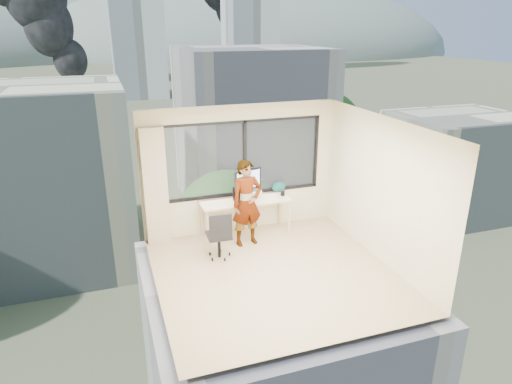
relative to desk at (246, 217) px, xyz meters
name	(u,v)px	position (x,y,z in m)	size (l,w,h in m)	color
floor	(275,273)	(0.00, -1.66, -0.38)	(4.00, 4.00, 0.01)	tan
ceiling	(277,125)	(0.00, -1.66, 2.23)	(4.00, 4.00, 0.01)	white
wall_front	(334,260)	(0.00, -3.66, 0.93)	(4.00, 0.01, 2.60)	beige
wall_left	(151,219)	(-2.00, -1.66, 0.93)	(0.01, 4.00, 2.60)	beige
wall_right	(381,190)	(2.00, -1.66, 0.93)	(0.01, 4.00, 2.60)	beige
window_wall	(242,158)	(0.05, 0.34, 1.15)	(3.30, 0.16, 1.55)	black
curtain	(155,187)	(-1.72, 0.22, 0.77)	(0.45, 0.14, 2.30)	beige
desk	(246,217)	(0.00, 0.00, 0.00)	(1.80, 0.60, 0.75)	#D3B58D
chair	(219,234)	(-0.76, -0.78, 0.10)	(0.48, 0.48, 0.94)	black
person	(247,203)	(-0.10, -0.41, 0.47)	(0.62, 0.41, 1.69)	#2D2D33
monitor	(248,184)	(0.08, 0.07, 0.69)	(0.62, 0.13, 0.62)	black
game_console	(254,192)	(0.26, 0.26, 0.41)	(0.33, 0.28, 0.08)	white
laptop	(243,195)	(-0.06, -0.01, 0.49)	(0.36, 0.38, 0.23)	black
cellphone	(248,201)	(0.02, -0.07, 0.38)	(0.12, 0.06, 0.01)	black
pen_cup	(283,193)	(0.80, -0.01, 0.43)	(0.09, 0.09, 0.11)	black
handbag	(279,187)	(0.80, 0.22, 0.49)	(0.29, 0.15, 0.22)	#0B4437
exterior_ground	(111,98)	(0.00, 118.34, -14.38)	(400.00, 400.00, 0.04)	#515B3D
near_bldg_a	(20,181)	(-9.00, 28.34, -7.38)	(16.00, 12.00, 14.00)	#F5F0CD
near_bldg_b	(251,127)	(12.00, 36.34, -6.38)	(14.00, 13.00, 16.00)	silver
near_bldg_c	(455,165)	(30.00, 26.34, -9.38)	(12.00, 10.00, 10.00)	#F5F0CD
far_tower_b	(137,38)	(8.00, 118.34, 0.62)	(13.00, 13.00, 30.00)	silver
far_tower_c	(250,42)	(45.00, 138.34, -1.38)	(15.00, 15.00, 26.00)	silver
hill_b	(245,52)	(100.00, 318.34, -14.38)	(300.00, 220.00, 96.00)	slate
tree_b	(229,255)	(4.00, 16.34, -9.88)	(7.60, 7.60, 9.00)	#1D531B
tree_c	(327,143)	(22.00, 38.34, -9.38)	(8.40, 8.40, 10.00)	#1D531B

